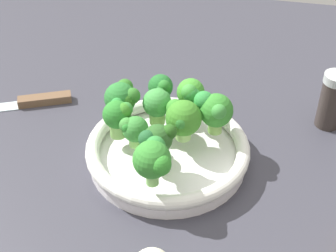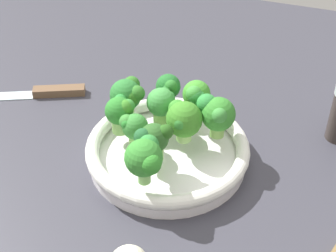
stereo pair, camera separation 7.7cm
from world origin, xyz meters
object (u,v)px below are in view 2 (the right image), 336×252
(broccoli_floret_8, at_px, (154,139))
(bowl, at_px, (168,151))
(broccoli_floret_5, at_px, (128,95))
(knife, at_px, (34,93))
(broccoli_floret_7, at_px, (217,114))
(broccoli_floret_9, at_px, (121,111))
(broccoli_floret_6, at_px, (145,157))
(broccoli_floret_2, at_px, (134,127))
(broccoli_floret_4, at_px, (162,103))
(broccoli_floret_1, at_px, (183,120))
(broccoli_floret_3, at_px, (168,88))
(broccoli_floret_0, at_px, (196,95))

(broccoli_floret_8, bearing_deg, bowl, -96.78)
(broccoli_floret_5, bearing_deg, knife, -11.91)
(broccoli_floret_7, relative_size, broccoli_floret_9, 1.09)
(broccoli_floret_5, xyz_separation_m, broccoli_floret_6, (-0.08, 0.13, 0.00))
(broccoli_floret_8, bearing_deg, knife, -24.45)
(broccoli_floret_2, distance_m, broccoli_floret_9, 0.04)
(broccoli_floret_9, bearing_deg, broccoli_floret_5, -81.89)
(broccoli_floret_2, relative_size, broccoli_floret_6, 0.71)
(broccoli_floret_4, bearing_deg, broccoli_floret_1, 144.82)
(bowl, relative_size, broccoli_floret_8, 4.09)
(broccoli_floret_6, bearing_deg, broccoli_floret_8, -83.00)
(broccoli_floret_3, relative_size, knife, 0.22)
(knife, bearing_deg, broccoli_floret_8, 155.55)
(broccoli_floret_1, height_order, broccoli_floret_5, same)
(broccoli_floret_1, xyz_separation_m, knife, (0.32, -0.07, -0.07))
(bowl, distance_m, broccoli_floret_2, 0.07)
(broccoli_floret_2, distance_m, broccoli_floret_6, 0.09)
(broccoli_floret_6, bearing_deg, broccoli_floret_4, -79.02)
(broccoli_floret_1, bearing_deg, broccoli_floret_8, 66.52)
(bowl, height_order, broccoli_floret_6, broccoli_floret_6)
(broccoli_floret_7, bearing_deg, broccoli_floret_5, -0.63)
(broccoli_floret_8, relative_size, broccoli_floret_9, 1.01)
(broccoli_floret_2, distance_m, broccoli_floret_4, 0.07)
(broccoli_floret_1, bearing_deg, broccoli_floret_2, 25.00)
(broccoli_floret_2, relative_size, broccoli_floret_4, 0.82)
(broccoli_floret_6, distance_m, knife, 0.36)
(broccoli_floret_0, bearing_deg, broccoli_floret_1, 89.27)
(broccoli_floret_3, bearing_deg, bowl, 109.17)
(broccoli_floret_1, xyz_separation_m, broccoli_floret_9, (0.10, 0.01, 0.00))
(broccoli_floret_9, bearing_deg, broccoli_floret_7, -164.51)
(broccoli_floret_2, height_order, broccoli_floret_5, broccoli_floret_5)
(broccoli_floret_6, xyz_separation_m, broccoli_floret_7, (-0.06, -0.13, -0.00))
(broccoli_floret_4, height_order, broccoli_floret_9, same)
(broccoli_floret_4, xyz_separation_m, broccoli_floret_6, (-0.03, 0.14, 0.01))
(broccoli_floret_6, bearing_deg, broccoli_floret_9, -50.01)
(broccoli_floret_0, relative_size, knife, 0.26)
(broccoli_floret_8, bearing_deg, broccoli_floret_6, 97.00)
(broccoli_floret_1, distance_m, broccoli_floret_8, 0.06)
(broccoli_floret_8, xyz_separation_m, knife, (0.29, -0.13, -0.07))
(broccoli_floret_2, distance_m, broccoli_floret_8, 0.05)
(broccoli_floret_1, xyz_separation_m, broccoli_floret_3, (0.05, -0.08, -0.00))
(broccoli_floret_0, distance_m, broccoli_floret_4, 0.06)
(broccoli_floret_0, height_order, broccoli_floret_9, broccoli_floret_0)
(broccoli_floret_7, bearing_deg, broccoli_floret_0, -39.60)
(broccoli_floret_0, relative_size, broccoli_floret_4, 1.05)
(broccoli_floret_2, distance_m, knife, 0.28)
(broccoli_floret_0, height_order, broccoli_floret_5, broccoli_floret_5)
(bowl, bearing_deg, broccoli_floret_3, -70.83)
(broccoli_floret_8, height_order, knife, broccoli_floret_8)
(broccoli_floret_1, distance_m, broccoli_floret_3, 0.10)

